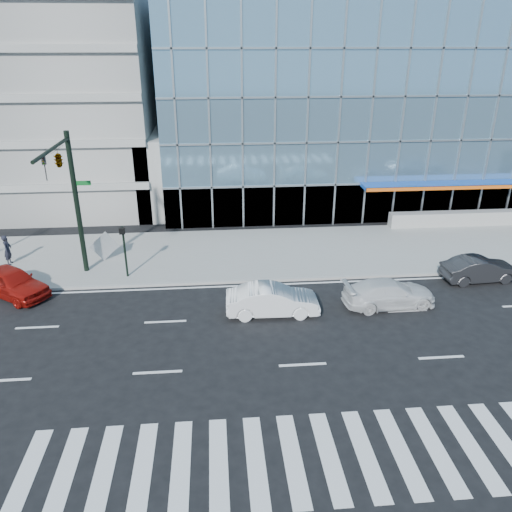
# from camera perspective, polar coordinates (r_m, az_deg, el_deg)

# --- Properties ---
(ground) EXTENTS (160.00, 160.00, 0.00)m
(ground) POSITION_cam_1_polar(r_m,az_deg,el_deg) (24.73, 3.75, -6.89)
(ground) COLOR black
(ground) RESTS_ON ground
(sidewalk) EXTENTS (120.00, 8.00, 0.15)m
(sidewalk) POSITION_cam_1_polar(r_m,az_deg,el_deg) (31.79, 1.64, 0.50)
(sidewalk) COLOR gray
(sidewalk) RESTS_ON ground
(theatre_building) EXTENTS (42.00, 26.00, 15.00)m
(theatre_building) POSITION_cam_1_polar(r_m,az_deg,el_deg) (50.45, 15.99, 16.95)
(theatre_building) COLOR #6E9BB8
(theatre_building) RESTS_ON ground
(parking_garage) EXTENTS (24.00, 24.00, 20.00)m
(parking_garage) POSITION_cam_1_polar(r_m,az_deg,el_deg) (49.96, -25.73, 18.47)
(parking_garage) COLOR gray
(parking_garage) RESTS_ON ground
(ramp_block) EXTENTS (6.00, 8.00, 6.00)m
(ramp_block) POSITION_cam_1_polar(r_m,az_deg,el_deg) (40.29, -8.59, 9.60)
(ramp_block) COLOR gray
(ramp_block) RESTS_ON ground
(traffic_signal) EXTENTS (1.14, 5.74, 8.00)m
(traffic_signal) POSITION_cam_1_polar(r_m,az_deg,el_deg) (27.46, -21.04, 8.63)
(traffic_signal) COLOR black
(traffic_signal) RESTS_ON sidewalk
(ped_signal_post) EXTENTS (0.30, 0.33, 3.00)m
(ped_signal_post) POSITION_cam_1_polar(r_m,az_deg,el_deg) (28.44, -14.86, 1.34)
(ped_signal_post) COLOR black
(ped_signal_post) RESTS_ON sidewalk
(white_suv) EXTENTS (4.85, 2.27, 1.37)m
(white_suv) POSITION_cam_1_polar(r_m,az_deg,el_deg) (26.21, 14.97, -4.13)
(white_suv) COLOR silver
(white_suv) RESTS_ON ground
(white_sedan) EXTENTS (4.59, 1.68, 1.50)m
(white_sedan) POSITION_cam_1_polar(r_m,az_deg,el_deg) (24.55, 1.89, -5.07)
(white_sedan) COLOR white
(white_sedan) RESTS_ON ground
(dark_sedan) EXTENTS (4.32, 1.75, 1.40)m
(dark_sedan) POSITION_cam_1_polar(r_m,az_deg,el_deg) (30.55, 24.22, -1.40)
(dark_sedan) COLOR black
(dark_sedan) RESTS_ON ground
(red_sedan) EXTENTS (4.76, 4.13, 1.55)m
(red_sedan) POSITION_cam_1_polar(r_m,az_deg,el_deg) (29.25, -26.17, -2.69)
(red_sedan) COLOR #96110B
(red_sedan) RESTS_ON ground
(pedestrian) EXTENTS (0.46, 0.68, 1.81)m
(pedestrian) POSITION_cam_1_polar(r_m,az_deg,el_deg) (33.00, -26.52, 0.64)
(pedestrian) COLOR black
(pedestrian) RESTS_ON sidewalk
(tilted_panel) EXTENTS (1.64, 0.89, 1.81)m
(tilted_panel) POSITION_cam_1_polar(r_m,az_deg,el_deg) (31.42, -16.91, 1.09)
(tilted_panel) COLOR #A6A6A6
(tilted_panel) RESTS_ON sidewalk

